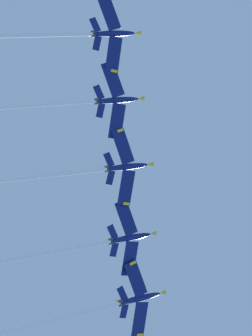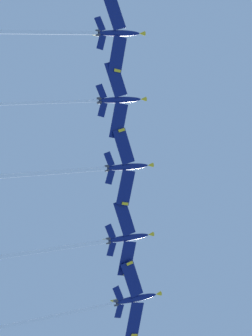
# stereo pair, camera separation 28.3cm
# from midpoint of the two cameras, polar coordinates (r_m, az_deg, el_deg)

# --- Properties ---
(jet_far_left) EXTENTS (46.24, 20.74, 25.82)m
(jet_far_left) POSITION_cam_midpoint_polar(r_m,az_deg,el_deg) (152.31, -2.19, -13.08)
(jet_far_left) COLOR navy
(jet_inner_left) EXTENTS (42.25, 20.00, 23.96)m
(jet_inner_left) POSITION_cam_midpoint_polar(r_m,az_deg,el_deg) (149.01, -3.37, -7.24)
(jet_inner_left) COLOR navy
(jet_centre) EXTENTS (48.13, 22.09, 26.17)m
(jet_centre) POSITION_cam_midpoint_polar(r_m,az_deg,el_deg) (145.54, -4.66, -0.23)
(jet_centre) COLOR navy
(jet_inner_right) EXTENTS (41.87, 19.55, 21.97)m
(jet_inner_right) POSITION_cam_midpoint_polar(r_m,az_deg,el_deg) (148.57, -2.82, 6.50)
(jet_inner_right) COLOR navy
(jet_far_right) EXTENTS (47.81, 20.82, 25.51)m
(jet_far_right) POSITION_cam_midpoint_polar(r_m,az_deg,el_deg) (148.27, -5.10, 12.85)
(jet_far_right) COLOR navy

